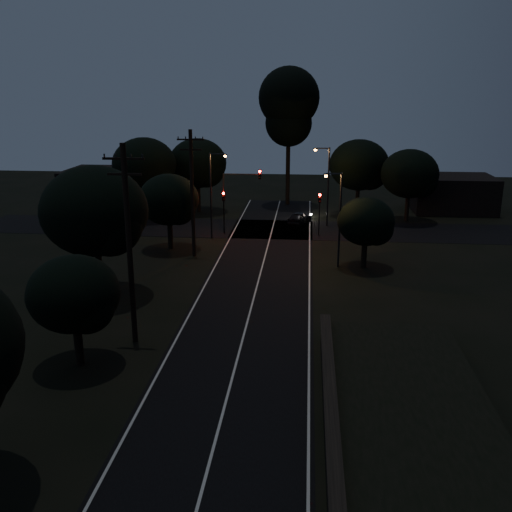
{
  "coord_description": "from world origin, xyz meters",
  "views": [
    {
      "loc": [
        3.46,
        -13.64,
        13.71
      ],
      "look_at": [
        0.0,
        24.0,
        2.5
      ],
      "focal_mm": 40.0,
      "sensor_mm": 36.0,
      "label": 1
    }
  ],
  "objects_px": {
    "streetlight_b": "(326,181)",
    "streetlight_a": "(213,190)",
    "utility_pole_far": "(192,192)",
    "car": "(300,218)",
    "utility_pole_mid": "(129,243)",
    "signal_mast": "(241,189)",
    "signal_left": "(224,205)",
    "tall_pine": "(289,106)",
    "streetlight_c": "(338,213)",
    "signal_right": "(319,206)"
  },
  "relations": [
    {
      "from": "signal_left",
      "to": "car",
      "type": "xyz_separation_m",
      "value": [
        7.27,
        4.67,
        -2.18
      ]
    },
    {
      "from": "streetlight_a",
      "to": "signal_right",
      "type": "bearing_deg",
      "value": 11.34
    },
    {
      "from": "streetlight_a",
      "to": "signal_left",
      "type": "bearing_deg",
      "value": 70.41
    },
    {
      "from": "utility_pole_mid",
      "to": "signal_right",
      "type": "bearing_deg",
      "value": 67.01
    },
    {
      "from": "signal_left",
      "to": "streetlight_a",
      "type": "xyz_separation_m",
      "value": [
        -0.71,
        -1.99,
        1.8
      ]
    },
    {
      "from": "utility_pole_mid",
      "to": "signal_mast",
      "type": "relative_size",
      "value": 1.76
    },
    {
      "from": "utility_pole_mid",
      "to": "signal_left",
      "type": "distance_m",
      "value": 25.19
    },
    {
      "from": "streetlight_b",
      "to": "car",
      "type": "bearing_deg",
      "value": 165.93
    },
    {
      "from": "utility_pole_far",
      "to": "car",
      "type": "relative_size",
      "value": 2.73
    },
    {
      "from": "streetlight_b",
      "to": "streetlight_c",
      "type": "bearing_deg",
      "value": -87.86
    },
    {
      "from": "streetlight_c",
      "to": "streetlight_b",
      "type": "bearing_deg",
      "value": 92.14
    },
    {
      "from": "signal_right",
      "to": "car",
      "type": "height_order",
      "value": "signal_right"
    },
    {
      "from": "utility_pole_mid",
      "to": "car",
      "type": "height_order",
      "value": "utility_pole_mid"
    },
    {
      "from": "streetlight_c",
      "to": "streetlight_a",
      "type": "bearing_deg",
      "value": 144.31
    },
    {
      "from": "signal_left",
      "to": "streetlight_c",
      "type": "distance_m",
      "value": 14.52
    },
    {
      "from": "utility_pole_far",
      "to": "signal_mast",
      "type": "relative_size",
      "value": 1.68
    },
    {
      "from": "signal_left",
      "to": "streetlight_c",
      "type": "height_order",
      "value": "streetlight_c"
    },
    {
      "from": "car",
      "to": "tall_pine",
      "type": "bearing_deg",
      "value": -61.0
    },
    {
      "from": "signal_mast",
      "to": "streetlight_b",
      "type": "relative_size",
      "value": 0.78
    },
    {
      "from": "streetlight_b",
      "to": "streetlight_c",
      "type": "height_order",
      "value": "streetlight_b"
    },
    {
      "from": "tall_pine",
      "to": "signal_mast",
      "type": "relative_size",
      "value": 2.58
    },
    {
      "from": "signal_left",
      "to": "streetlight_a",
      "type": "relative_size",
      "value": 0.51
    },
    {
      "from": "signal_left",
      "to": "signal_right",
      "type": "distance_m",
      "value": 9.2
    },
    {
      "from": "streetlight_a",
      "to": "streetlight_b",
      "type": "bearing_deg",
      "value": 29.48
    },
    {
      "from": "utility_pole_mid",
      "to": "signal_mast",
      "type": "bearing_deg",
      "value": 82.96
    },
    {
      "from": "signal_left",
      "to": "car",
      "type": "distance_m",
      "value": 8.92
    },
    {
      "from": "utility_pole_far",
      "to": "signal_right",
      "type": "relative_size",
      "value": 2.56
    },
    {
      "from": "signal_left",
      "to": "streetlight_b",
      "type": "xyz_separation_m",
      "value": [
        9.91,
        4.01,
        1.8
      ]
    },
    {
      "from": "signal_mast",
      "to": "utility_pole_far",
      "type": "bearing_deg",
      "value": -111.11
    },
    {
      "from": "utility_pole_mid",
      "to": "utility_pole_far",
      "type": "relative_size",
      "value": 1.05
    },
    {
      "from": "signal_right",
      "to": "streetlight_c",
      "type": "height_order",
      "value": "streetlight_c"
    },
    {
      "from": "utility_pole_mid",
      "to": "signal_right",
      "type": "xyz_separation_m",
      "value": [
        10.6,
        24.99,
        -2.9
      ]
    },
    {
      "from": "signal_right",
      "to": "streetlight_a",
      "type": "height_order",
      "value": "streetlight_a"
    },
    {
      "from": "signal_right",
      "to": "streetlight_b",
      "type": "height_order",
      "value": "streetlight_b"
    },
    {
      "from": "utility_pole_far",
      "to": "car",
      "type": "height_order",
      "value": "utility_pole_far"
    },
    {
      "from": "signal_right",
      "to": "car",
      "type": "distance_m",
      "value": 5.51
    },
    {
      "from": "tall_pine",
      "to": "car",
      "type": "distance_m",
      "value": 15.17
    },
    {
      "from": "streetlight_b",
      "to": "streetlight_a",
      "type": "bearing_deg",
      "value": -150.52
    },
    {
      "from": "streetlight_a",
      "to": "utility_pole_mid",
      "type": "bearing_deg",
      "value": -91.73
    },
    {
      "from": "utility_pole_mid",
      "to": "tall_pine",
      "type": "relative_size",
      "value": 0.68
    },
    {
      "from": "utility_pole_far",
      "to": "signal_left",
      "type": "distance_m",
      "value": 8.53
    },
    {
      "from": "streetlight_a",
      "to": "streetlight_c",
      "type": "bearing_deg",
      "value": -35.69
    },
    {
      "from": "utility_pole_far",
      "to": "car",
      "type": "xyz_separation_m",
      "value": [
        8.67,
        12.66,
        -4.83
      ]
    },
    {
      "from": "streetlight_a",
      "to": "car",
      "type": "distance_m",
      "value": 11.13
    },
    {
      "from": "signal_mast",
      "to": "streetlight_a",
      "type": "distance_m",
      "value": 3.13
    },
    {
      "from": "tall_pine",
      "to": "car",
      "type": "relative_size",
      "value": 4.2
    },
    {
      "from": "streetlight_a",
      "to": "car",
      "type": "height_order",
      "value": "streetlight_a"
    },
    {
      "from": "car",
      "to": "signal_left",
      "type": "bearing_deg",
      "value": 52.54
    },
    {
      "from": "tall_pine",
      "to": "signal_left",
      "type": "relative_size",
      "value": 3.93
    },
    {
      "from": "signal_left",
      "to": "signal_mast",
      "type": "xyz_separation_m",
      "value": [
        1.69,
        0.0,
        1.5
      ]
    }
  ]
}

